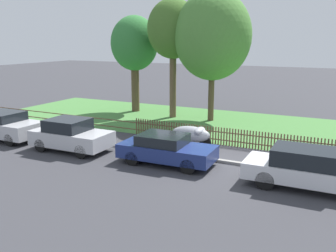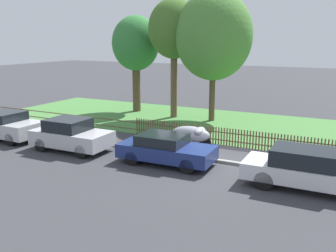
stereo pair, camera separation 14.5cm
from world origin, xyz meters
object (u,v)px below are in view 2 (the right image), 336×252
(tree_nearest_kerb, at_px, (136,44))
(covered_motorcycle, at_px, (192,134))
(parked_car_black_saloon, at_px, (71,135))
(parked_car_silver_hatchback, at_px, (7,125))
(parked_car_red_compact, at_px, (308,169))
(tree_behind_motorcycle, at_px, (174,30))
(parked_car_navy_estate, at_px, (166,149))
(tree_mid_park, at_px, (214,36))

(tree_nearest_kerb, bearing_deg, covered_motorcycle, -42.87)
(parked_car_black_saloon, distance_m, covered_motorcycle, 5.69)
(parked_car_silver_hatchback, distance_m, parked_car_black_saloon, 4.33)
(parked_car_red_compact, distance_m, tree_behind_motorcycle, 14.02)
(parked_car_navy_estate, bearing_deg, tree_behind_motorcycle, 112.11)
(parked_car_red_compact, bearing_deg, covered_motorcycle, 151.41)
(parked_car_black_saloon, height_order, covered_motorcycle, parked_car_black_saloon)
(parked_car_black_saloon, height_order, parked_car_navy_estate, parked_car_black_saloon)
(parked_car_black_saloon, xyz_separation_m, parked_car_red_compact, (10.43, 0.08, -0.02))
(parked_car_silver_hatchback, height_order, covered_motorcycle, parked_car_silver_hatchback)
(parked_car_silver_hatchback, distance_m, parked_car_navy_estate, 9.16)
(parked_car_black_saloon, relative_size, parked_car_navy_estate, 0.93)
(tree_nearest_kerb, bearing_deg, parked_car_red_compact, -37.04)
(covered_motorcycle, bearing_deg, parked_car_red_compact, -29.27)
(parked_car_navy_estate, bearing_deg, tree_mid_park, 96.37)
(tree_mid_park, bearing_deg, tree_nearest_kerb, 173.90)
(parked_car_black_saloon, relative_size, tree_behind_motorcycle, 0.49)
(covered_motorcycle, height_order, tree_nearest_kerb, tree_nearest_kerb)
(parked_car_silver_hatchback, relative_size, parked_car_navy_estate, 0.94)
(parked_car_black_saloon, xyz_separation_m, tree_behind_motorcycle, (0.87, 9.07, 4.92))
(parked_car_silver_hatchback, height_order, parked_car_red_compact, parked_car_silver_hatchback)
(parked_car_red_compact, height_order, tree_nearest_kerb, tree_nearest_kerb)
(parked_car_red_compact, bearing_deg, tree_nearest_kerb, 142.39)
(tree_nearest_kerb, relative_size, tree_behind_motorcycle, 0.88)
(parked_car_black_saloon, xyz_separation_m, parked_car_navy_estate, (4.83, 0.25, -0.10))
(tree_mid_park, bearing_deg, parked_car_silver_hatchback, -130.66)
(covered_motorcycle, xyz_separation_m, tree_mid_park, (-1.27, 6.09, 4.64))
(parked_car_silver_hatchback, bearing_deg, tree_nearest_kerb, 79.74)
(parked_car_silver_hatchback, distance_m, covered_motorcycle, 9.59)
(tree_behind_motorcycle, relative_size, tree_mid_park, 0.95)
(covered_motorcycle, distance_m, tree_behind_motorcycle, 8.74)
(parked_car_black_saloon, bearing_deg, tree_behind_motorcycle, 83.52)
(parked_car_navy_estate, relative_size, tree_mid_park, 0.50)
(parked_car_navy_estate, bearing_deg, parked_car_red_compact, -3.81)
(parked_car_navy_estate, distance_m, covered_motorcycle, 2.84)
(parked_car_silver_hatchback, xyz_separation_m, parked_car_black_saloon, (4.33, -0.05, 0.01))
(parked_car_black_saloon, distance_m, tree_mid_park, 10.82)
(parked_car_silver_hatchback, xyz_separation_m, tree_behind_motorcycle, (5.20, 9.02, 4.93))
(parked_car_black_saloon, distance_m, tree_nearest_kerb, 10.88)
(parked_car_black_saloon, bearing_deg, tree_mid_park, 68.08)
(parked_car_navy_estate, bearing_deg, parked_car_silver_hatchback, 179.17)
(parked_car_silver_hatchback, distance_m, parked_car_red_compact, 14.75)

